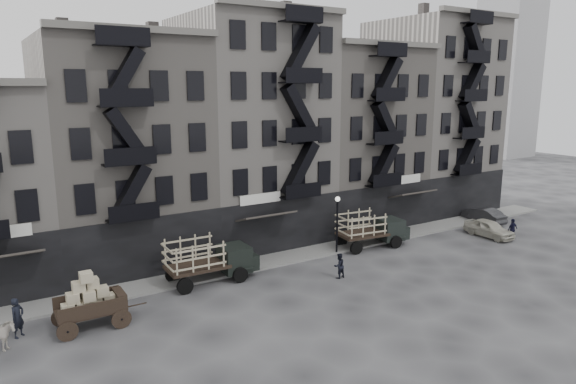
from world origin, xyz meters
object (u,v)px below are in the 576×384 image
stake_truck_west (209,257)px  policeman (512,229)px  car_far (484,215)px  wagon (87,296)px  pedestrian_mid (339,266)px  stake_truck_east (371,226)px  car_east (489,228)px  pedestrian_west (18,318)px

stake_truck_west → policeman: size_ratio=3.40×
car_far → policeman: 5.22m
wagon → car_far: bearing=4.8°
stake_truck_west → wagon: bearing=-160.2°
pedestrian_mid → stake_truck_west: bearing=-32.6°
stake_truck_west → stake_truck_east: bearing=1.7°
stake_truck_west → pedestrian_mid: bearing=-26.1°
policeman → stake_truck_east: bearing=-17.9°
car_east → car_far: 4.62m
car_east → pedestrian_west: pedestrian_west is taller
stake_truck_west → car_far: size_ratio=1.41×
wagon → policeman: (31.64, -1.97, -0.86)m
stake_truck_east → pedestrian_west: (-24.02, -1.72, -0.60)m
car_far → policeman: size_ratio=2.41×
stake_truck_east → pedestrian_mid: size_ratio=3.56×
stake_truck_east → policeman: stake_truck_east is taller
wagon → car_east: size_ratio=0.86×
pedestrian_west → policeman: bearing=-46.4°
car_far → policeman: policeman is taller
policeman → pedestrian_west: bearing=0.5°
car_far → pedestrian_west: bearing=8.5°
stake_truck_east → car_east: (9.82, -3.08, -0.89)m
stake_truck_west → car_east: bearing=-6.0°
wagon → stake_truck_west: bearing=18.7°
car_far → car_east: bearing=48.1°
wagon → stake_truck_west: (7.68, 2.54, -0.07)m
stake_truck_west → pedestrian_west: stake_truck_west is taller
car_east → pedestrian_mid: (-15.84, -0.73, 0.11)m
stake_truck_west → policeman: 24.40m
car_east → policeman: (0.91, -1.47, 0.15)m
stake_truck_east → pedestrian_mid: 7.17m
car_east → stake_truck_east: bearing=162.5°
stake_truck_west → car_far: stake_truck_west is taller
pedestrian_mid → wagon: bearing=-9.7°
wagon → pedestrian_west: bearing=164.9°
wagon → pedestrian_west: wagon is taller
pedestrian_west → car_east: bearing=-44.1°
pedestrian_west → pedestrian_mid: 18.12m
policeman → wagon: bearing=1.6°
wagon → stake_truck_east: 21.07m
wagon → stake_truck_east: (20.91, 2.58, -0.11)m
car_far → pedestrian_mid: size_ratio=2.52×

